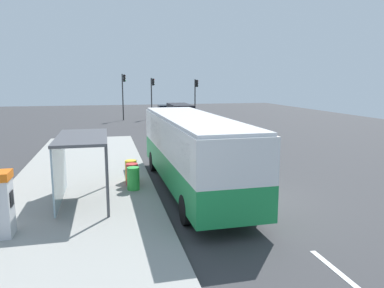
{
  "coord_description": "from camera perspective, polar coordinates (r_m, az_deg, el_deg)",
  "views": [
    {
      "loc": [
        -5.2,
        -13.54,
        4.69
      ],
      "look_at": [
        -1.0,
        4.54,
        1.5
      ],
      "focal_mm": 34.67,
      "sensor_mm": 36.0,
      "label": 1
    }
  ],
  "objects": [
    {
      "name": "traffic_light_near_side",
      "position": [
        45.3,
        0.59,
        7.9
      ],
      "size": [
        0.49,
        0.28,
        4.84
      ],
      "color": "#2D2D2D",
      "rests_on": "ground"
    },
    {
      "name": "lane_stripe_seg_7",
      "position": [
        43.14,
        -5.76,
        3.47
      ],
      "size": [
        0.16,
        2.2,
        0.01
      ],
      "primitive_type": "cube",
      "color": "silver",
      "rests_on": "ground"
    },
    {
      "name": "lane_stripe_seg_3",
      "position": [
        23.65,
        0.5,
        -1.67
      ],
      "size": [
        0.16,
        2.2,
        0.01
      ],
      "primitive_type": "cube",
      "color": "silver",
      "rests_on": "ground"
    },
    {
      "name": "ticket_machine",
      "position": [
        12.19,
        -27.38,
        -8.15
      ],
      "size": [
        0.66,
        0.76,
        1.94
      ],
      "color": "silver",
      "rests_on": "sidewalk_platform"
    },
    {
      "name": "lane_stripe_seg_2",
      "position": [
        18.95,
        4.07,
        -4.58
      ],
      "size": [
        0.16,
        2.2,
        0.01
      ],
      "primitive_type": "cube",
      "color": "silver",
      "rests_on": "ground"
    },
    {
      "name": "traffic_light_far_side",
      "position": [
        44.86,
        -10.51,
        8.19
      ],
      "size": [
        0.49,
        0.28,
        5.45
      ],
      "color": "#2D2D2D",
      "rests_on": "ground"
    },
    {
      "name": "sidewalk_platform",
      "position": [
        16.25,
        -16.89,
        -7.13
      ],
      "size": [
        6.2,
        30.0,
        0.18
      ],
      "primitive_type": "cube",
      "color": "#999993",
      "rests_on": "ground"
    },
    {
      "name": "traffic_light_median",
      "position": [
        45.96,
        -6.14,
        8.0
      ],
      "size": [
        0.49,
        0.28,
        5.0
      ],
      "color": "#2D2D2D",
      "rests_on": "ground"
    },
    {
      "name": "lane_stripe_seg_5",
      "position": [
        33.32,
        -3.54,
        1.65
      ],
      "size": [
        0.16,
        2.2,
        0.01
      ],
      "primitive_type": "cube",
      "color": "silver",
      "rests_on": "ground"
    },
    {
      "name": "recycling_bin_yellow",
      "position": [
        17.05,
        -9.37,
        -4.07
      ],
      "size": [
        0.52,
        0.52,
        0.95
      ],
      "primitive_type": "cylinder",
      "color": "yellow",
      "rests_on": "sidewalk_platform"
    },
    {
      "name": "lane_stripe_seg_0",
      "position": [
        10.41,
        21.3,
        -17.68
      ],
      "size": [
        0.16,
        2.2,
        0.01
      ],
      "primitive_type": "cube",
      "color": "silver",
      "rests_on": "ground"
    },
    {
      "name": "recycling_bin_green",
      "position": [
        15.7,
        -9.02,
        -5.26
      ],
      "size": [
        0.52,
        0.52,
        0.95
      ],
      "primitive_type": "cylinder",
      "color": "green",
      "rests_on": "sidewalk_platform"
    },
    {
      "name": "lane_stripe_seg_6",
      "position": [
        38.22,
        -4.79,
        2.68
      ],
      "size": [
        0.16,
        2.2,
        0.01
      ],
      "primitive_type": "cube",
      "color": "silver",
      "rests_on": "ground"
    },
    {
      "name": "white_van",
      "position": [
        38.14,
        -1.85,
        4.71
      ],
      "size": [
        2.07,
        5.22,
        2.3
      ],
      "color": "black",
      "rests_on": "ground"
    },
    {
      "name": "bus_shelter",
      "position": [
        14.31,
        -17.71,
        -1.15
      ],
      "size": [
        1.8,
        4.0,
        2.5
      ],
      "color": "#4C4C51",
      "rests_on": "sidewalk_platform"
    },
    {
      "name": "ground_plane",
      "position": [
        28.42,
        -2.35,
        0.2
      ],
      "size": [
        56.0,
        92.0,
        0.04
      ],
      "primitive_type": "cube",
      "color": "#38383A"
    },
    {
      "name": "bus",
      "position": [
        15.76,
        -0.07,
        -0.66
      ],
      "size": [
        2.68,
        11.05,
        3.21
      ],
      "color": "#1E8C47",
      "rests_on": "ground"
    },
    {
      "name": "lane_stripe_seg_4",
      "position": [
        28.46,
        -1.86,
        0.27
      ],
      "size": [
        0.16,
        2.2,
        0.01
      ],
      "primitive_type": "cube",
      "color": "silver",
      "rests_on": "ground"
    },
    {
      "name": "recycling_bin_red",
      "position": [
        16.38,
        -9.2,
        -4.64
      ],
      "size": [
        0.52,
        0.52,
        0.95
      ],
      "primitive_type": "cylinder",
      "color": "red",
      "rests_on": "sidewalk_platform"
    },
    {
      "name": "lane_stripe_seg_1",
      "position": [
        14.45,
        9.98,
        -9.31
      ],
      "size": [
        0.16,
        2.2,
        0.01
      ],
      "primitive_type": "cube",
      "color": "silver",
      "rests_on": "ground"
    },
    {
      "name": "sedan_near",
      "position": [
        48.86,
        -4.23,
        5.15
      ],
      "size": [
        1.99,
        4.47,
        1.52
      ],
      "color": "black",
      "rests_on": "ground"
    }
  ]
}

